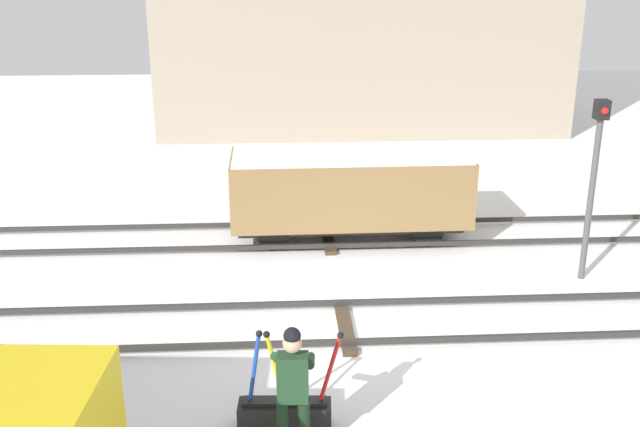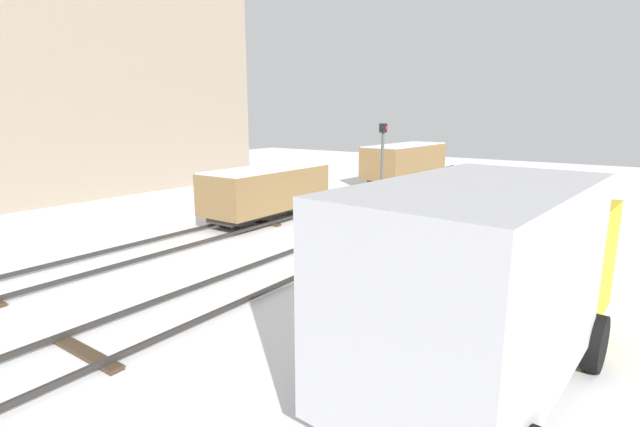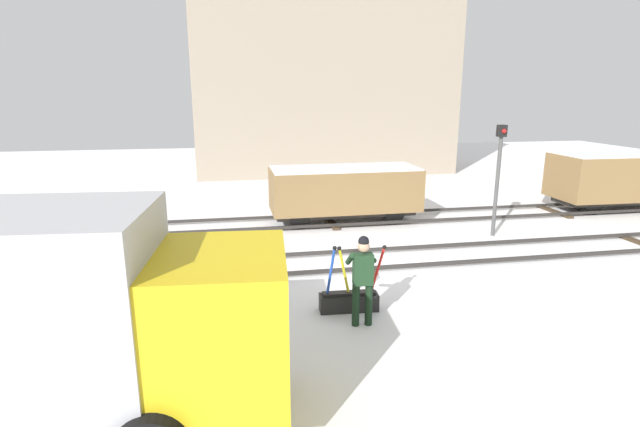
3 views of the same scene
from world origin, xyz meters
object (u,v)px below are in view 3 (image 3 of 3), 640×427
at_px(rail_worker, 363,275).
at_px(delivery_truck, 41,314).
at_px(switch_lever_frame, 349,299).
at_px(freight_car_mid_siding, 634,177).
at_px(freight_car_back_track, 345,190).
at_px(signal_post, 498,168).

relative_size(rail_worker, delivery_truck, 0.30).
bearing_deg(rail_worker, switch_lever_frame, 101.96).
bearing_deg(freight_car_mid_siding, delivery_truck, -149.62).
xyz_separation_m(rail_worker, freight_car_back_track, (1.43, 7.66, 0.12)).
height_order(delivery_truck, freight_car_back_track, delivery_truck).
bearing_deg(delivery_truck, freight_car_mid_siding, 33.21).
relative_size(rail_worker, freight_car_mid_siding, 0.29).
bearing_deg(delivery_truck, switch_lever_frame, 35.46).
bearing_deg(signal_post, freight_car_back_track, 150.86).
height_order(freight_car_back_track, freight_car_mid_siding, freight_car_mid_siding).
xyz_separation_m(switch_lever_frame, rail_worker, (0.10, -0.67, 0.81)).
bearing_deg(switch_lever_frame, freight_car_back_track, 81.08).
distance_m(rail_worker, delivery_truck, 5.45).
distance_m(signal_post, freight_car_mid_siding, 7.71).
xyz_separation_m(freight_car_back_track, freight_car_mid_siding, (11.62, -0.00, 0.13)).
relative_size(rail_worker, signal_post, 0.52).
bearing_deg(rail_worker, freight_car_mid_siding, 33.85).
xyz_separation_m(rail_worker, signal_post, (5.80, 5.23, 1.14)).
height_order(switch_lever_frame, signal_post, signal_post).
distance_m(switch_lever_frame, freight_car_mid_siding, 14.94).
height_order(delivery_truck, signal_post, signal_post).
height_order(switch_lever_frame, freight_car_mid_siding, freight_car_mid_siding).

